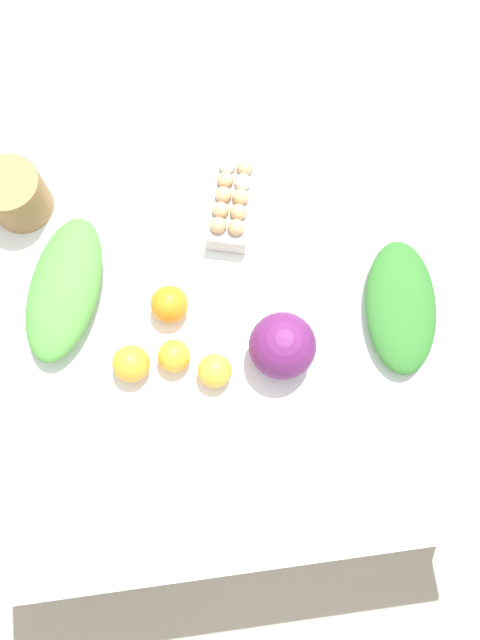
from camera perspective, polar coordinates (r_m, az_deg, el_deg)
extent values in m
plane|color=#B2A899|center=(2.11, 0.00, -5.37)|extent=(8.00, 8.00, 0.00)
cube|color=silver|center=(1.42, 0.00, -0.38)|extent=(1.30, 1.05, 0.03)
cylinder|color=tan|center=(1.82, -17.90, -20.11)|extent=(0.06, 0.06, 0.69)
cylinder|color=tan|center=(2.00, -19.08, 7.62)|extent=(0.06, 0.06, 0.69)
cylinder|color=tan|center=(2.03, 15.35, 11.81)|extent=(0.06, 0.06, 0.69)
sphere|color=#601E5B|center=(1.32, 3.89, -2.38)|extent=(0.14, 0.14, 0.14)
cube|color=#B7B7B2|center=(1.48, -0.73, 10.57)|extent=(0.14, 0.24, 0.06)
sphere|color=tan|center=(1.41, -0.33, 8.47)|extent=(0.04, 0.04, 0.04)
sphere|color=tan|center=(1.42, -0.13, 9.84)|extent=(0.04, 0.04, 0.04)
sphere|color=tan|center=(1.44, 0.06, 11.18)|extent=(0.04, 0.04, 0.04)
sphere|color=white|center=(1.46, 0.26, 12.49)|extent=(0.04, 0.04, 0.04)
sphere|color=tan|center=(1.47, 0.45, 13.77)|extent=(0.04, 0.04, 0.04)
sphere|color=tan|center=(1.41, -1.99, 8.66)|extent=(0.04, 0.04, 0.04)
sphere|color=tan|center=(1.43, -1.78, 10.03)|extent=(0.04, 0.04, 0.04)
sphere|color=tan|center=(1.44, -1.57, 11.36)|extent=(0.04, 0.04, 0.04)
sphere|color=tan|center=(1.46, -1.36, 12.67)|extent=(0.04, 0.04, 0.04)
sphere|color=white|center=(1.48, -1.16, 13.95)|extent=(0.04, 0.04, 0.04)
cylinder|color=#997047|center=(1.54, -19.81, 10.74)|extent=(0.14, 0.14, 0.12)
ellipsoid|color=#4C933D|center=(1.44, -15.74, 2.79)|extent=(0.25, 0.37, 0.09)
ellipsoid|color=#2D6B28|center=(1.43, 14.48, 1.20)|extent=(0.20, 0.33, 0.07)
sphere|color=orange|center=(1.36, -6.05, -3.30)|extent=(0.07, 0.07, 0.07)
sphere|color=orange|center=(1.38, -6.48, 1.45)|extent=(0.08, 0.08, 0.08)
sphere|color=orange|center=(1.36, -9.93, -3.95)|extent=(0.08, 0.08, 0.08)
sphere|color=#F9A833|center=(1.35, -2.33, -4.65)|extent=(0.07, 0.07, 0.07)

